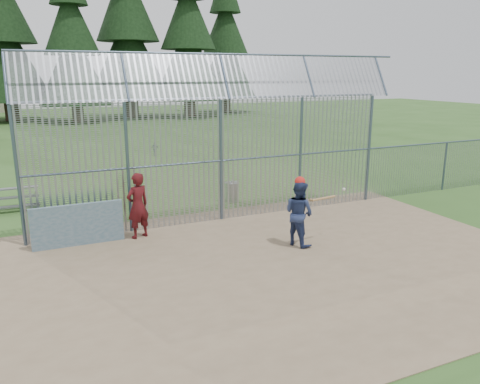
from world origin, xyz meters
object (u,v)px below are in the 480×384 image
onlooker (138,206)px  trash_can (232,192)px  batter (299,213)px  dugout_wall (78,225)px

onlooker → trash_can: 4.93m
batter → dugout_wall: bearing=48.1°
onlooker → trash_can: bearing=-168.9°
dugout_wall → onlooker: (1.69, -0.07, 0.38)m
batter → trash_can: bearing=-19.6°
dugout_wall → onlooker: size_ratio=1.28×
dugout_wall → onlooker: bearing=-2.3°
dugout_wall → trash_can: bearing=23.7°
dugout_wall → onlooker: 1.74m
onlooker → trash_can: (4.13, 2.62, -0.62)m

